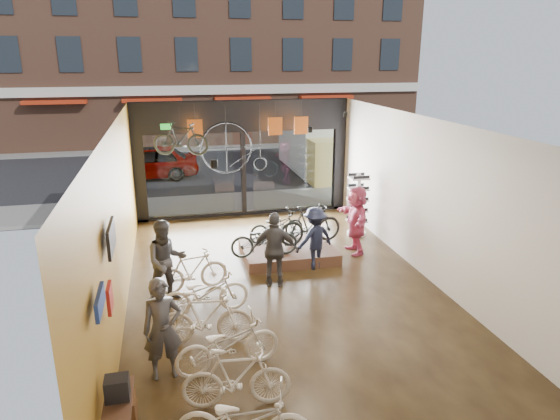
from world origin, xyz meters
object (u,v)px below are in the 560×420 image
object	(u,v)px
display_bike_mid	(311,225)
customer_1	(166,261)
display_bike_left	(264,239)
customer_5	(356,220)
hung_bike	(181,139)
box_truck	(322,144)
customer_0	(163,329)
sunglasses_rack	(358,205)
floor_bike_2	(228,344)
street_car	(148,162)
floor_bike_5	(192,271)
display_platform	(288,252)
display_bike_right	(277,226)
floor_bike_4	(205,293)
customer_3	(315,238)
floor_bike_3	(205,318)
floor_bike_1	(236,378)
customer_2	(275,250)
penny_farthing	(237,149)

from	to	relation	value
display_bike_mid	customer_1	world-z (taller)	customer_1
display_bike_left	customer_5	distance (m)	2.65
customer_5	hung_bike	distance (m)	5.36
box_truck	customer_5	world-z (taller)	box_truck
customer_0	sunglasses_rack	distance (m)	8.07
box_truck	floor_bike_2	size ratio (longest dim) A/B	3.82
street_car	floor_bike_5	world-z (taller)	street_car
display_bike_mid	floor_bike_5	bearing A→B (deg)	105.87
customer_5	display_bike_mid	bearing A→B (deg)	-95.03
display_platform	display_bike_right	size ratio (longest dim) A/B	1.49
customer_5	floor_bike_4	bearing A→B (deg)	-57.19
display_bike_mid	customer_3	distance (m)	0.94
display_platform	customer_3	distance (m)	1.15
box_truck	sunglasses_rack	size ratio (longest dim) A/B	3.73
floor_bike_2	display_bike_right	world-z (taller)	display_bike_right
display_bike_right	sunglasses_rack	distance (m)	2.72
floor_bike_2	floor_bike_3	size ratio (longest dim) A/B	1.03
floor_bike_1	customer_5	distance (m)	6.86
floor_bike_2	customer_0	bearing A→B (deg)	76.26
floor_bike_2	display_platform	xyz separation A→B (m)	(2.19, 4.58, -0.33)
customer_3	hung_bike	xyz separation A→B (m)	(-3.05, 3.04, 2.13)
display_bike_right	hung_bike	distance (m)	3.66
display_platform	floor_bike_3	bearing A→B (deg)	-123.98
box_truck	customer_2	distance (m)	11.52
customer_1	display_bike_right	bearing A→B (deg)	25.80
floor_bike_2	customer_1	xyz separation A→B (m)	(-0.95, 2.84, 0.44)
customer_3	penny_farthing	bearing A→B (deg)	-86.14
floor_bike_5	display_bike_left	bearing A→B (deg)	-74.91
floor_bike_5	display_platform	size ratio (longest dim) A/B	0.68
street_car	customer_1	distance (m)	11.79
display_bike_mid	customer_0	bearing A→B (deg)	130.69
street_car	display_platform	distance (m)	10.74
display_platform	display_bike_left	distance (m)	1.06
floor_bike_3	display_bike_mid	size ratio (longest dim) A/B	1.00
floor_bike_2	display_bike_left	bearing A→B (deg)	-29.89
box_truck	customer_0	distance (m)	15.26
sunglasses_rack	hung_bike	size ratio (longest dim) A/B	1.19
street_car	customer_3	world-z (taller)	customer_3
floor_bike_4	customer_5	xyz separation A→B (m)	(4.28, 2.54, 0.44)
customer_1	customer_3	distance (m)	3.75
floor_bike_5	customer_5	world-z (taller)	customer_5
customer_5	hung_bike	xyz separation A→B (m)	(-4.43, 2.26, 1.99)
customer_0	hung_bike	xyz separation A→B (m)	(0.67, 6.75, 2.04)
display_bike_mid	display_bike_right	world-z (taller)	display_bike_mid
box_truck	floor_bike_5	bearing A→B (deg)	-121.37
floor_bike_4	customer_1	size ratio (longest dim) A/B	1.01
street_car	display_bike_left	xyz separation A→B (m)	(3.06, -10.50, 0.01)
floor_bike_5	street_car	bearing A→B (deg)	-5.75
customer_5	sunglasses_rack	world-z (taller)	sunglasses_rack
floor_bike_1	customer_0	xyz separation A→B (m)	(-1.05, 1.03, 0.38)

